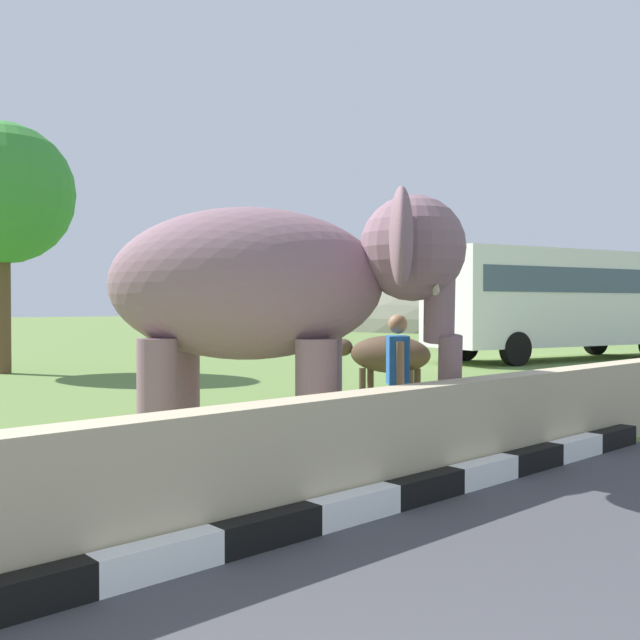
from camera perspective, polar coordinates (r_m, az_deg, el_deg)
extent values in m
cube|color=black|center=(4.68, -22.80, -19.49)|extent=(0.90, 0.20, 0.24)
cube|color=white|center=(5.03, -12.61, -17.92)|extent=(0.90, 0.20, 0.24)
cube|color=black|center=(5.51, -4.13, -16.18)|extent=(0.90, 0.20, 0.24)
cube|color=white|center=(6.09, 2.74, -14.49)|extent=(0.90, 0.20, 0.24)
cube|color=black|center=(6.74, 8.29, -12.97)|extent=(0.90, 0.20, 0.24)
cube|color=white|center=(7.44, 12.77, -11.63)|extent=(0.90, 0.20, 0.24)
cube|color=black|center=(8.18, 16.42, -10.48)|extent=(0.90, 0.20, 0.24)
cube|color=white|center=(8.94, 19.44, -9.49)|extent=(0.90, 0.20, 0.24)
cube|color=black|center=(9.74, 21.97, -8.64)|extent=(0.90, 0.20, 0.24)
cube|color=tan|center=(5.70, -5.24, -11.64)|extent=(28.00, 0.36, 1.00)
cylinder|color=#7E5D68|center=(8.53, 0.26, -5.96)|extent=(0.44, 0.44, 1.41)
cylinder|color=#7E5D68|center=(7.64, -0.31, -6.80)|extent=(0.44, 0.44, 1.41)
cylinder|color=#7E5D68|center=(8.83, -10.85, -5.74)|extent=(0.44, 0.44, 1.41)
cylinder|color=#7E5D68|center=(7.98, -12.63, -6.49)|extent=(0.44, 0.44, 1.41)
ellipsoid|color=#7E5D68|center=(8.14, -5.99, 2.86)|extent=(3.27, 3.37, 1.70)
sphere|color=#7E5D68|center=(8.01, 7.30, 5.62)|extent=(1.16, 1.16, 1.16)
ellipsoid|color=#D84C8C|center=(8.04, 9.39, 6.67)|extent=(0.72, 0.70, 0.44)
ellipsoid|color=#7E5D68|center=(8.79, 6.15, 5.56)|extent=(0.83, 0.78, 1.00)
ellipsoid|color=#7E5D68|center=(7.24, 6.40, 6.51)|extent=(0.83, 0.78, 1.00)
cylinder|color=#7E5D68|center=(8.01, 9.37, 1.68)|extent=(0.60, 0.59, 0.99)
cylinder|color=#7E5D68|center=(8.05, 10.18, -4.03)|extent=(0.46, 0.45, 0.83)
cone|color=beige|center=(8.28, 8.82, 2.36)|extent=(0.51, 0.48, 0.22)
cone|color=beige|center=(7.73, 9.10, 2.44)|extent=(0.51, 0.48, 0.22)
cylinder|color=navy|center=(8.87, 6.04, -7.62)|extent=(0.15, 0.15, 0.82)
cylinder|color=navy|center=(8.68, 6.20, -7.82)|extent=(0.15, 0.15, 0.82)
cube|color=#1E59B2|center=(8.69, 6.13, -3.16)|extent=(0.45, 0.46, 0.58)
cylinder|color=#9E7251|center=(8.95, 5.94, -3.22)|extent=(0.13, 0.13, 0.52)
cylinder|color=#9E7251|center=(8.44, 6.33, -3.48)|extent=(0.13, 0.13, 0.52)
sphere|color=#9E7251|center=(8.67, 6.14, -0.32)|extent=(0.23, 0.23, 0.23)
cube|color=silver|center=(24.79, 18.34, 1.64)|extent=(9.77, 4.69, 3.00)
cube|color=#3F5160|center=(24.80, 18.35, 2.89)|extent=(9.04, 4.55, 0.76)
cylinder|color=black|center=(27.84, 20.84, -1.52)|extent=(1.04, 0.53, 1.00)
cylinder|color=black|center=(23.58, 11.24, -1.94)|extent=(1.04, 0.53, 1.00)
cylinder|color=black|center=(21.87, 15.11, -2.20)|extent=(1.04, 0.53, 1.00)
cylinder|color=#473323|center=(12.95, 3.35, -5.22)|extent=(0.12, 0.12, 0.65)
cylinder|color=#473323|center=(13.28, 3.99, -5.06)|extent=(0.12, 0.12, 0.65)
cylinder|color=#473323|center=(12.61, 7.10, -5.40)|extent=(0.12, 0.12, 0.65)
cylinder|color=#473323|center=(12.95, 7.66, -5.23)|extent=(0.12, 0.12, 0.65)
ellipsoid|color=#473323|center=(12.89, 5.51, -2.70)|extent=(1.08, 1.61, 0.66)
ellipsoid|color=#473323|center=(13.26, 1.78, -2.16)|extent=(0.38, 0.46, 0.32)
cylinder|color=brown|center=(20.44, -23.61, 1.24)|extent=(0.36, 0.36, 3.66)
sphere|color=#348531|center=(20.64, -23.67, 9.12)|extent=(3.64, 3.64, 3.64)
ellipsoid|color=#6C6D58|center=(66.44, 15.57, -0.41)|extent=(45.00, 36.00, 13.12)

